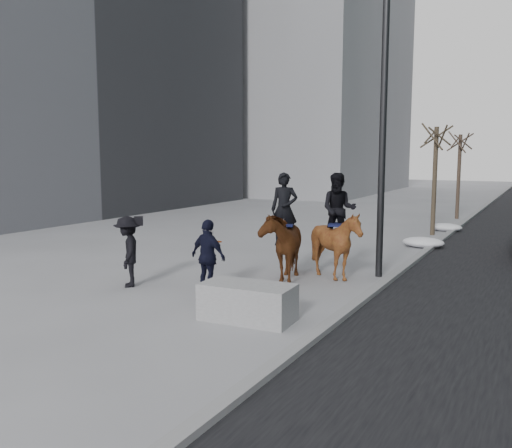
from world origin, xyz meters
The scene contains 12 objects.
ground centered at (0.00, 0.00, 0.00)m, with size 120.00×120.00×0.00m, color gray.
curb centered at (3.00, 10.00, 0.06)m, with size 0.25×90.00×0.12m, color gray.
building_left centered at (-19.00, 10.00, 10.00)m, with size 12.00×26.00×20.00m, color #595960.
planter centered at (1.41, -1.72, 0.37)m, with size 1.83×0.91×0.73m, color #97979A.
tree_near centered at (2.40, 11.75, 2.41)m, with size 1.20×1.20×4.82m, color #372D20, non-canonical shape.
tree_far centered at (2.40, 18.09, 2.35)m, with size 1.20×1.20×4.70m, color #3C2C23, non-canonical shape.
mounted_left centered at (0.45, 1.78, 1.04)m, with size 1.67×2.37×2.79m.
mounted_right centered at (1.70, 2.48, 1.12)m, with size 1.84×1.97×2.78m.
feeder centered at (-0.43, -0.35, 0.88)m, with size 1.09×0.95×1.75m.
camera_crew centered at (-2.55, -0.74, 0.89)m, with size 1.22×1.29×1.75m.
lamppost centered at (2.60, 3.52, 4.99)m, with size 0.25×2.30×9.09m.
snow_piles centered at (2.70, 10.53, 0.18)m, with size 1.44×5.51×0.37m.
Camera 1 is at (6.54, -10.76, 3.27)m, focal length 38.00 mm.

